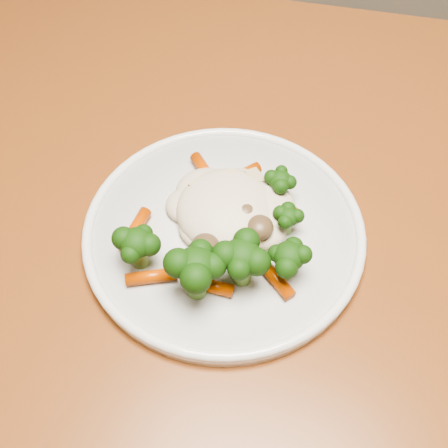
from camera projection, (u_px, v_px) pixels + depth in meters
name	position (u px, v px, depth m)	size (l,w,h in m)	color
dining_table	(180.00, 285.00, 0.62)	(1.29, 0.87, 0.75)	brown
plate	(224.00, 232.00, 0.54)	(0.27, 0.27, 0.01)	silver
meal	(226.00, 228.00, 0.51)	(0.18, 0.18, 0.05)	beige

